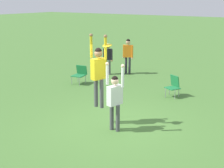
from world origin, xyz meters
TOP-DOWN VIEW (x-y plane):
  - ground_plane at (0.00, 0.00)m, footprint 120.00×120.00m
  - person_jumping at (-0.50, -0.17)m, footprint 0.62×0.51m
  - person_defending at (0.21, -0.36)m, footprint 0.63×0.51m
  - frisbee at (-0.17, -0.17)m, footprint 0.27×0.27m
  - camping_chair_0 at (-4.00, 3.25)m, footprint 0.60×0.64m
  - camping_chair_2 at (0.38, 3.75)m, footprint 0.64×0.69m
  - person_spectator_near at (-3.93, 5.47)m, footprint 0.59×0.41m
  - person_spectator_far at (-3.14, 6.16)m, footprint 0.63×0.38m

SIDE VIEW (x-z plane):
  - ground_plane at x=0.00m, z-range 0.00..0.00m
  - camping_chair_2 at x=0.38m, z-range 0.06..0.91m
  - camping_chair_0 at x=-4.00m, z-range 0.07..0.91m
  - person_spectator_near at x=-3.93m, z-range 0.15..1.77m
  - person_defending at x=0.21m, z-range 0.06..2.12m
  - person_spectator_far at x=-3.14m, z-range 0.20..2.03m
  - person_jumping at x=-0.50m, z-range 0.63..2.90m
  - frisbee at x=-0.17m, z-range 2.47..2.54m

